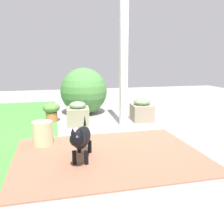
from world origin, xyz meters
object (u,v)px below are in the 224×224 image
(porch_pillar, at_px, (124,56))
(stone_planter_mid, at_px, (78,114))
(stone_planter_nearest, at_px, (142,110))
(ceramic_urn, at_px, (43,134))
(terracotta_pot_broad, at_px, (51,111))
(round_shrub, at_px, (84,91))
(dog, at_px, (81,138))

(porch_pillar, xyz_separation_m, stone_planter_mid, (0.27, 0.82, -1.07))
(stone_planter_nearest, height_order, ceramic_urn, stone_planter_nearest)
(porch_pillar, xyz_separation_m, stone_planter_nearest, (0.29, -0.47, -1.07))
(stone_planter_nearest, xyz_separation_m, terracotta_pot_broad, (0.33, 1.78, 0.02))
(round_shrub, height_order, terracotta_pot_broad, round_shrub)
(stone_planter_mid, bearing_deg, porch_pillar, -108.00)
(ceramic_urn, bearing_deg, round_shrub, -23.24)
(porch_pillar, xyz_separation_m, dog, (-1.46, 0.94, -0.98))
(stone_planter_nearest, distance_m, dog, 2.25)
(stone_planter_nearest, relative_size, stone_planter_mid, 1.00)
(porch_pillar, distance_m, terracotta_pot_broad, 1.79)
(terracotta_pot_broad, relative_size, ceramic_urn, 1.06)
(stone_planter_nearest, xyz_separation_m, ceramic_urn, (-1.06, 1.90, -0.03))
(stone_planter_nearest, bearing_deg, stone_planter_mid, 90.93)
(terracotta_pot_broad, distance_m, ceramic_urn, 1.40)
(stone_planter_mid, height_order, dog, dog)
(stone_planter_mid, xyz_separation_m, dog, (-1.72, 0.13, 0.10))
(stone_planter_nearest, height_order, round_shrub, round_shrub)
(terracotta_pot_broad, bearing_deg, ceramic_urn, 175.00)
(stone_planter_mid, distance_m, terracotta_pot_broad, 0.60)
(stone_planter_nearest, distance_m, stone_planter_mid, 1.29)
(stone_planter_mid, xyz_separation_m, terracotta_pot_broad, (0.35, 0.49, 0.02))
(stone_planter_mid, height_order, terracotta_pot_broad, stone_planter_mid)
(porch_pillar, xyz_separation_m, terracotta_pot_broad, (0.62, 1.31, -1.05))
(stone_planter_mid, bearing_deg, dog, 175.71)
(dog, bearing_deg, round_shrub, -7.77)
(stone_planter_mid, relative_size, ceramic_urn, 1.37)
(stone_planter_nearest, relative_size, ceramic_urn, 1.37)
(stone_planter_nearest, bearing_deg, round_shrub, 49.39)
(stone_planter_mid, relative_size, round_shrub, 0.47)
(porch_pillar, height_order, terracotta_pot_broad, porch_pillar)
(ceramic_urn, bearing_deg, stone_planter_mid, -30.44)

